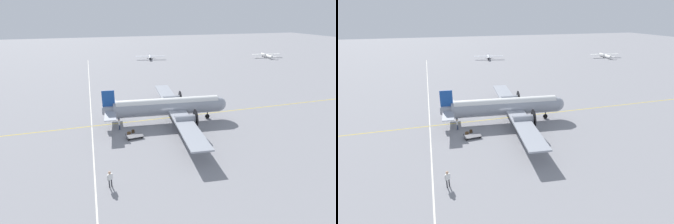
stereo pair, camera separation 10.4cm
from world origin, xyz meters
The scene contains 11 objects.
ground_plane centered at (0.00, 0.00, 0.00)m, with size 300.00×300.00×0.00m, color gray.
apron_line_eastwest centered at (0.00, 1.35, 0.00)m, with size 120.00×0.16×0.01m.
apron_line_northsouth centered at (-11.22, 0.00, 0.00)m, with size 0.16×120.00×0.01m.
airliner_main centered at (0.36, -0.04, 2.37)m, with size 18.67×26.80×5.31m.
crew_foreground centered at (-9.80, -13.87, 1.06)m, with size 0.54×0.35×1.73m.
passenger_boarding centered at (-7.45, -0.97, 1.04)m, with size 0.28×0.56×1.66m.
suitcase_near_door centered at (-6.43, -3.09, 0.23)m, with size 0.52×0.14×0.50m.
suitcase_upright_spare centered at (-5.80, -2.64, 0.24)m, with size 0.40×0.20×0.52m.
baggage_cart centered at (-5.87, -4.23, 0.28)m, with size 2.34×1.33×0.56m.
light_aircraft_distant centered at (9.81, 55.39, 0.82)m, with size 10.19×7.69×1.97m.
light_aircraft_taxiing centered at (51.52, 47.34, 0.85)m, with size 11.02×8.23×2.09m.
Camera 1 is at (-10.46, -35.32, 15.58)m, focal length 28.00 mm.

